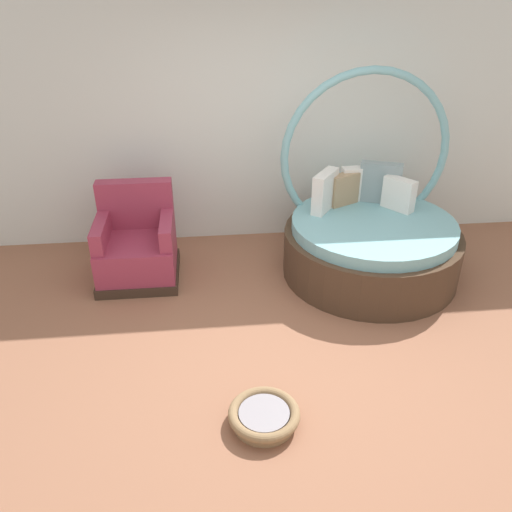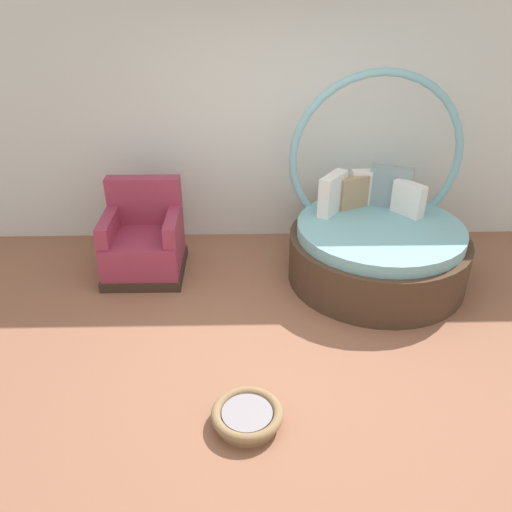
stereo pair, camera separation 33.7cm
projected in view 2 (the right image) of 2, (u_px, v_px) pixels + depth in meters
ground_plane at (285, 359)px, 4.33m from camera, size 8.00×8.00×0.02m
back_wall at (274, 99)px, 5.56m from camera, size 8.00×0.12×3.16m
round_daybed at (377, 240)px, 5.27m from camera, size 1.78×1.78×2.00m
red_armchair at (144, 242)px, 5.40m from camera, size 0.80×0.80×0.94m
pet_basket at (247, 416)px, 3.67m from camera, size 0.51×0.51×0.13m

